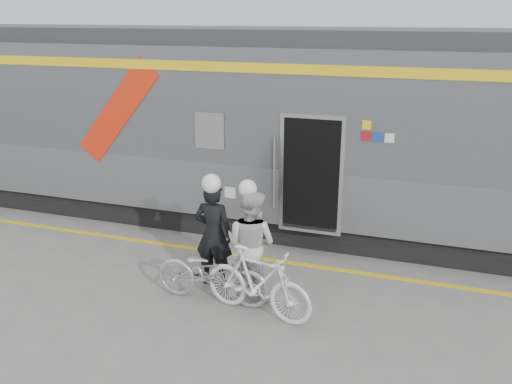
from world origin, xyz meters
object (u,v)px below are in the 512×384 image
at_px(woman, 251,244).
at_px(man, 214,234).
at_px(bicycle_right, 258,282).
at_px(bicycle_left, 212,273).

bearing_deg(woman, man, -1.07).
bearing_deg(man, bicycle_right, 144.24).
relative_size(woman, bicycle_right, 0.99).
height_order(man, woman, man).
bearing_deg(man, bicycle_left, 109.50).
xyz_separation_m(man, woman, (0.71, -0.16, -0.00)).
height_order(man, bicycle_left, man).
height_order(bicycle_left, bicycle_right, bicycle_right).
xyz_separation_m(bicycle_left, woman, (0.51, 0.39, 0.40)).
height_order(bicycle_left, woman, woman).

